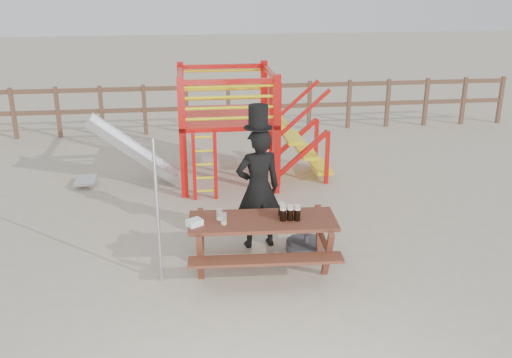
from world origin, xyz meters
name	(u,v)px	position (x,y,z in m)	size (l,w,h in m)	color
ground	(234,274)	(0.00, 0.00, 0.00)	(60.00, 60.00, 0.00)	#BDAE93
back_fence	(208,103)	(0.00, 7.00, 0.74)	(15.09, 0.09, 1.20)	brown
playground_fort	(222,125)	(0.12, 3.58, 1.07)	(4.71, 1.84, 2.10)	red
picnic_table	(262,238)	(0.38, 0.06, 0.46)	(1.94, 1.39, 0.73)	maroon
man_with_hat	(258,185)	(0.42, 0.79, 0.92)	(0.69, 0.51, 2.05)	black
metal_pole	(158,213)	(-0.92, -0.07, 0.94)	(0.04, 0.04, 1.89)	#B2B2B7
parasol_base	(306,246)	(1.08, 0.54, 0.07)	(0.57, 0.57, 0.24)	#38383D
paper_bag	(194,223)	(-0.48, -0.02, 0.77)	(0.18, 0.14, 0.08)	white
stout_pints	(289,212)	(0.72, 0.05, 0.81)	(0.28, 0.28, 0.17)	black
empty_glasses	(221,217)	(-0.14, 0.05, 0.80)	(0.12, 0.22, 0.15)	silver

